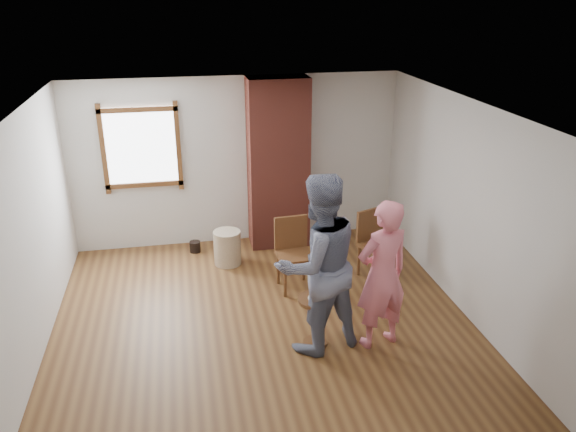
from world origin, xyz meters
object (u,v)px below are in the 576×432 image
object	(u,v)px
stoneware_crock	(227,248)
man	(318,265)
person_pink	(382,275)
dining_chair_right	(375,240)
dining_chair_left	(293,249)
side_table	(316,314)

from	to	relation	value
stoneware_crock	man	distance (m)	2.49
man	person_pink	xyz separation A→B (m)	(0.70, -0.09, -0.15)
stoneware_crock	person_pink	bearing A→B (deg)	-57.20
dining_chair_right	man	world-z (taller)	man
dining_chair_right	stoneware_crock	bearing A→B (deg)	138.35
dining_chair_left	side_table	bearing A→B (deg)	-95.46
stoneware_crock	dining_chair_left	world-z (taller)	dining_chair_left
dining_chair_left	man	xyz separation A→B (m)	(-0.02, -1.40, 0.48)
side_table	person_pink	world-z (taller)	person_pink
side_table	man	world-z (taller)	man
dining_chair_left	man	bearing A→B (deg)	-95.16
dining_chair_right	person_pink	size ratio (longest dim) A/B	0.55
side_table	dining_chair_right	bearing A→B (deg)	50.68
stoneware_crock	man	bearing A→B (deg)	-70.47
dining_chair_right	side_table	size ratio (longest dim) A/B	1.59
man	person_pink	world-z (taller)	man
dining_chair_right	man	size ratio (longest dim) A/B	0.47
dining_chair_left	stoneware_crock	bearing A→B (deg)	130.16
stoneware_crock	person_pink	xyz separation A→B (m)	(1.50, -2.32, 0.62)
man	person_pink	size ratio (longest dim) A/B	1.18
side_table	person_pink	size ratio (longest dim) A/B	0.34
dining_chair_left	person_pink	world-z (taller)	person_pink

